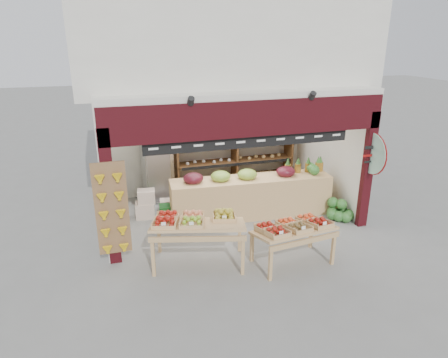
% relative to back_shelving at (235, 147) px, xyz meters
% --- Properties ---
extents(ground, '(60.00, 60.00, 0.00)m').
position_rel_back_shelving_xyz_m(ground, '(-0.65, -1.93, -1.26)').
color(ground, slate).
rests_on(ground, ground).
extents(shop_structure, '(6.36, 5.12, 5.40)m').
position_rel_back_shelving_xyz_m(shop_structure, '(-0.65, -0.31, 2.66)').
color(shop_structure, silver).
rests_on(shop_structure, ground).
extents(banana_board, '(0.60, 0.15, 1.80)m').
position_rel_back_shelving_xyz_m(banana_board, '(-3.38, -3.10, -0.15)').
color(banana_board, brown).
rests_on(banana_board, ground).
extents(gift_sign, '(0.04, 0.93, 0.92)m').
position_rel_back_shelving_xyz_m(gift_sign, '(2.10, -3.07, 0.49)').
color(gift_sign, '#A2CCB8').
rests_on(gift_sign, ground).
extents(back_shelving, '(3.31, 0.54, 2.02)m').
position_rel_back_shelving_xyz_m(back_shelving, '(0.00, 0.00, 0.00)').
color(back_shelving, brown).
rests_on(back_shelving, ground).
extents(refrigerator, '(0.78, 0.78, 1.82)m').
position_rel_back_shelving_xyz_m(refrigerator, '(-2.17, -0.14, -0.36)').
color(refrigerator, silver).
rests_on(refrigerator, ground).
extents(cardboard_stack, '(1.03, 0.75, 0.70)m').
position_rel_back_shelving_xyz_m(cardboard_stack, '(-2.37, -1.12, -1.01)').
color(cardboard_stack, beige).
rests_on(cardboard_stack, ground).
extents(mid_counter, '(3.89, 1.03, 1.19)m').
position_rel_back_shelving_xyz_m(mid_counter, '(-0.16, -1.73, -0.74)').
color(mid_counter, tan).
rests_on(mid_counter, ground).
extents(display_table_left, '(1.93, 1.38, 1.09)m').
position_rel_back_shelving_xyz_m(display_table_left, '(-1.97, -3.43, -0.41)').
color(display_table_left, tan).
rests_on(display_table_left, ground).
extents(display_table_right, '(1.57, 0.99, 0.96)m').
position_rel_back_shelving_xyz_m(display_table_right, '(-0.15, -4.00, -0.52)').
color(display_table_right, tan).
rests_on(display_table_right, ground).
extents(watermelon_pile, '(0.64, 0.65, 0.50)m').
position_rel_back_shelving_xyz_m(watermelon_pile, '(1.80, -2.53, -1.07)').
color(watermelon_pile, '#1A501E').
rests_on(watermelon_pile, ground).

